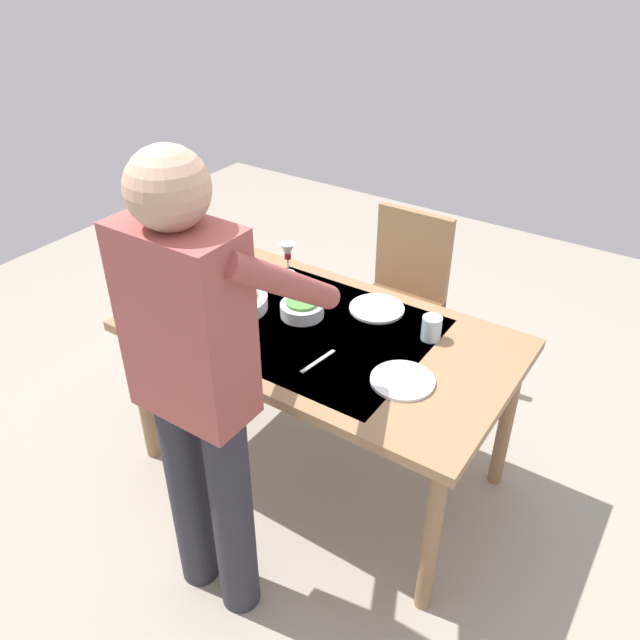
# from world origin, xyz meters

# --- Properties ---
(ground_plane) EXTENTS (6.00, 6.00, 0.00)m
(ground_plane) POSITION_xyz_m (0.00, 0.00, 0.00)
(ground_plane) COLOR #9E9384
(dining_table) EXTENTS (1.53, 0.87, 0.75)m
(dining_table) POSITION_xyz_m (0.00, 0.00, 0.67)
(dining_table) COLOR #93704C
(dining_table) RESTS_ON ground_plane
(chair_near) EXTENTS (0.40, 0.40, 0.91)m
(chair_near) POSITION_xyz_m (0.05, -0.82, 0.53)
(chair_near) COLOR brown
(chair_near) RESTS_ON ground_plane
(person_server) EXTENTS (0.42, 0.61, 1.69)m
(person_server) POSITION_xyz_m (-0.03, 0.70, 0.96)
(person_server) COLOR #2D2D38
(person_server) RESTS_ON ground_plane
(wine_bottle) EXTENTS (0.07, 0.07, 0.30)m
(wine_bottle) POSITION_xyz_m (0.13, 0.30, 0.86)
(wine_bottle) COLOR black
(wine_bottle) RESTS_ON dining_table
(wine_glass_left) EXTENTS (0.07, 0.07, 0.15)m
(wine_glass_left) POSITION_xyz_m (0.38, -0.31, 0.85)
(wine_glass_left) COLOR white
(wine_glass_left) RESTS_ON dining_table
(wine_glass_right) EXTENTS (0.07, 0.07, 0.15)m
(wine_glass_right) POSITION_xyz_m (0.62, -0.25, 0.85)
(wine_glass_right) COLOR white
(wine_glass_right) RESTS_ON dining_table
(water_cup_near_left) EXTENTS (0.07, 0.07, 0.10)m
(water_cup_near_left) POSITION_xyz_m (0.65, -0.11, 0.80)
(water_cup_near_left) COLOR silver
(water_cup_near_left) RESTS_ON dining_table
(water_cup_near_right) EXTENTS (0.08, 0.08, 0.10)m
(water_cup_near_right) POSITION_xyz_m (-0.39, -0.19, 0.80)
(water_cup_near_right) COLOR silver
(water_cup_near_right) RESTS_ON dining_table
(water_cup_far_left) EXTENTS (0.07, 0.07, 0.09)m
(water_cup_far_left) POSITION_xyz_m (0.49, 0.27, 0.80)
(water_cup_far_left) COLOR silver
(water_cup_far_left) RESTS_ON dining_table
(serving_bowl_pasta) EXTENTS (0.30, 0.30, 0.07)m
(serving_bowl_pasta) POSITION_xyz_m (0.40, 0.06, 0.78)
(serving_bowl_pasta) COLOR silver
(serving_bowl_pasta) RESTS_ON dining_table
(side_bowl_salad) EXTENTS (0.18, 0.18, 0.07)m
(side_bowl_salad) POSITION_xyz_m (0.12, -0.05, 0.78)
(side_bowl_salad) COLOR silver
(side_bowl_salad) RESTS_ON dining_table
(dinner_plate_near) EXTENTS (0.23, 0.23, 0.01)m
(dinner_plate_near) POSITION_xyz_m (-0.42, 0.11, 0.76)
(dinner_plate_near) COLOR silver
(dinner_plate_near) RESTS_ON dining_table
(dinner_plate_far) EXTENTS (0.23, 0.23, 0.01)m
(dinner_plate_far) POSITION_xyz_m (-0.11, -0.26, 0.76)
(dinner_plate_far) COLOR silver
(dinner_plate_far) RESTS_ON dining_table
(table_fork) EXTENTS (0.04, 0.18, 0.00)m
(table_fork) POSITION_xyz_m (-0.11, 0.18, 0.75)
(table_fork) COLOR silver
(table_fork) RESTS_ON dining_table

